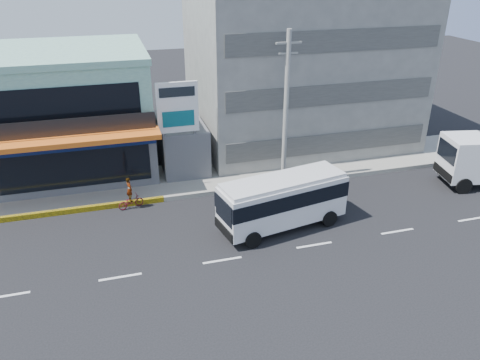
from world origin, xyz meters
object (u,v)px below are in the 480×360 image
(shop_building, at_px, (58,115))
(satellite_dish, at_px, (182,124))
(concrete_building, at_px, (300,54))
(billboard, at_px, (178,113))
(utility_pole_near, at_px, (286,110))
(minibus, at_px, (283,198))
(motorcycle_rider, at_px, (130,198))
(sedan, at_px, (301,195))

(shop_building, xyz_separation_m, satellite_dish, (8.00, -2.95, -0.42))
(concrete_building, distance_m, billboard, 12.17)
(utility_pole_near, bearing_deg, concrete_building, 62.24)
(concrete_building, relative_size, minibus, 2.14)
(concrete_building, height_order, satellite_dish, concrete_building)
(motorcycle_rider, bearing_deg, satellite_dish, 46.40)
(concrete_building, xyz_separation_m, minibus, (-6.00, -12.74, -5.21))
(satellite_dish, relative_size, utility_pole_near, 0.15)
(billboard, xyz_separation_m, utility_pole_near, (6.50, -1.80, 0.22))
(satellite_dish, xyz_separation_m, billboard, (-0.50, -1.80, 1.35))
(billboard, bearing_deg, concrete_building, 28.92)
(satellite_dish, bearing_deg, concrete_building, 21.80)
(shop_building, xyz_separation_m, concrete_building, (18.00, 1.05, 3.00))
(minibus, distance_m, motorcycle_rider, 9.27)
(satellite_dish, distance_m, utility_pole_near, 7.17)
(shop_building, distance_m, concrete_building, 18.28)
(minibus, height_order, sedan, minibus)
(minibus, bearing_deg, sedan, 44.02)
(concrete_building, distance_m, satellite_dish, 11.30)
(billboard, bearing_deg, satellite_dish, 74.48)
(shop_building, height_order, motorcycle_rider, shop_building)
(satellite_dish, relative_size, minibus, 0.20)
(sedan, bearing_deg, concrete_building, -27.14)
(shop_building, height_order, utility_pole_near, utility_pole_near)
(billboard, bearing_deg, shop_building, 147.68)
(concrete_building, relative_size, billboard, 2.32)
(billboard, xyz_separation_m, motorcycle_rider, (-3.50, -2.40, -4.27))
(billboard, height_order, utility_pole_near, utility_pole_near)
(billboard, relative_size, utility_pole_near, 0.69)
(satellite_dish, bearing_deg, billboard, -105.52)
(shop_building, relative_size, motorcycle_rider, 6.19)
(motorcycle_rider, bearing_deg, sedan, -14.92)
(motorcycle_rider, bearing_deg, shop_building, 119.24)
(concrete_building, distance_m, utility_pole_near, 8.79)
(sedan, bearing_deg, motorcycle_rider, 68.39)
(concrete_building, height_order, sedan, concrete_building)
(billboard, bearing_deg, utility_pole_near, -15.48)
(sedan, distance_m, motorcycle_rider, 10.30)
(shop_building, bearing_deg, utility_pole_near, -25.06)
(satellite_dish, height_order, utility_pole_near, utility_pole_near)
(sedan, bearing_deg, shop_building, 48.23)
(concrete_building, height_order, billboard, concrete_building)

